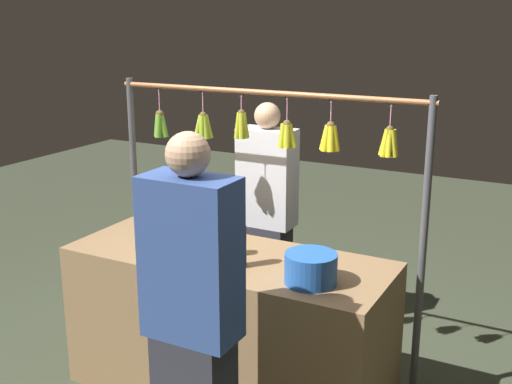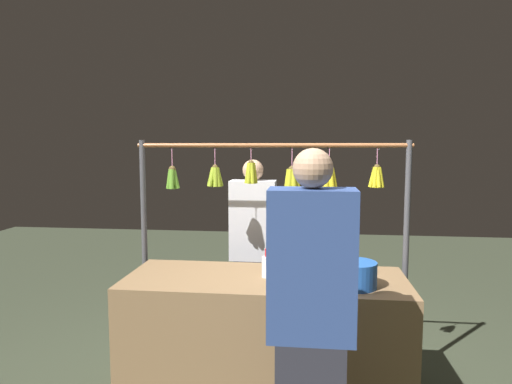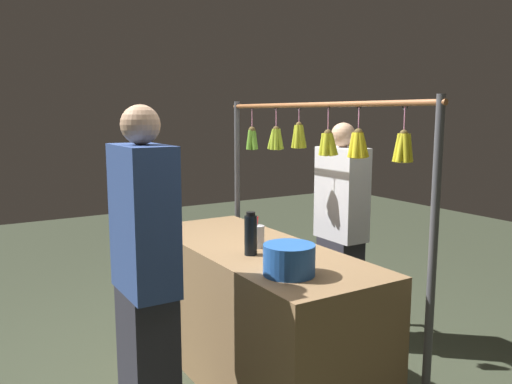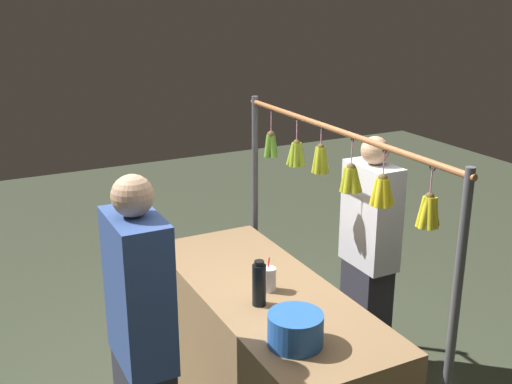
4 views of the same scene
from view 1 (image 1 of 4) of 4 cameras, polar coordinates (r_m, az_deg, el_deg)
market_counter at (r=3.88m, az=-2.42°, el=-11.65°), size 1.88×0.73×0.88m
display_rack at (r=3.94m, az=0.74°, el=2.12°), size 2.06×0.13×1.80m
water_bottle at (r=3.50m, az=-1.47°, el=-4.73°), size 0.08×0.08×0.26m
blue_bucket at (r=3.31m, az=4.87°, el=-6.75°), size 0.27×0.27×0.16m
drink_cup at (r=3.68m, az=-2.22°, el=-4.59°), size 0.08×0.08×0.19m
vendor_person at (r=4.52m, az=0.97°, el=-2.53°), size 0.39×0.21×1.64m
customer_person at (r=2.93m, az=-5.60°, el=-11.92°), size 0.42×0.22×1.75m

